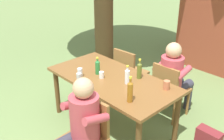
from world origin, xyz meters
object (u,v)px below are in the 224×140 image
at_px(bottle_olive, 139,70).
at_px(bottle_green, 98,67).
at_px(chair_near_right, 87,133).
at_px(cup_steel, 79,77).
at_px(bottle_clear, 127,76).
at_px(cup_terracotta, 167,85).
at_px(bottle_amber, 130,91).
at_px(dining_table, 112,84).
at_px(chair_far_left, 128,71).
at_px(cup_white, 101,75).
at_px(person_in_plaid_shirt, 174,76).
at_px(cup_glass, 80,72).
at_px(person_in_white_shirt, 79,125).
at_px(chair_far_right, 169,88).

bearing_deg(bottle_olive, bottle_green, -146.43).
bearing_deg(chair_near_right, cup_steel, 148.81).
bearing_deg(bottle_clear, cup_terracotta, 29.06).
bearing_deg(bottle_amber, bottle_green, 165.68).
xyz_separation_m(dining_table, chair_near_right, (0.40, -0.75, -0.19)).
height_order(bottle_olive, cup_steel, bottle_olive).
xyz_separation_m(chair_far_left, bottle_green, (0.17, -0.80, 0.38)).
height_order(bottle_olive, cup_white, bottle_olive).
bearing_deg(person_in_plaid_shirt, cup_white, -117.74).
bearing_deg(bottle_amber, bottle_clear, 137.68).
xyz_separation_m(chair_far_left, person_in_plaid_shirt, (0.80, 0.11, 0.17)).
bearing_deg(chair_far_left, bottle_amber, -46.17).
distance_m(dining_table, person_in_plaid_shirt, 0.95).
bearing_deg(cup_glass, bottle_green, 65.68).
relative_size(person_in_white_shirt, bottle_clear, 4.71).
distance_m(bottle_olive, bottle_green, 0.57).
height_order(bottle_clear, bottle_amber, bottle_amber).
relative_size(dining_table, cup_white, 19.76).
bearing_deg(chair_far_right, bottle_clear, -103.27).
xyz_separation_m(dining_table, cup_terracotta, (0.68, 0.28, 0.15)).
xyz_separation_m(dining_table, cup_glass, (-0.33, -0.28, 0.15)).
bearing_deg(cup_terracotta, person_in_plaid_shirt, 115.30).
relative_size(chair_far_left, bottle_olive, 3.16).
distance_m(chair_far_left, bottle_clear, 1.03).
height_order(bottle_clear, cup_terracotta, bottle_clear).
xyz_separation_m(person_in_plaid_shirt, cup_white, (-0.50, -0.96, 0.15)).
relative_size(dining_table, bottle_green, 7.29).
relative_size(bottle_olive, cup_white, 3.03).
bearing_deg(chair_far_left, bottle_olive, -36.93).
height_order(bottle_amber, cup_white, bottle_amber).
bearing_deg(bottle_clear, chair_far_right, 76.73).
bearing_deg(chair_far_left, chair_far_right, -0.01).
height_order(person_in_white_shirt, cup_white, person_in_white_shirt).
height_order(cup_white, cup_terracotta, cup_terracotta).
distance_m(chair_far_left, cup_terracotta, 1.22).
distance_m(chair_near_right, cup_glass, 0.93).
distance_m(bottle_green, cup_white, 0.15).
relative_size(person_in_white_shirt, cup_steel, 11.51).
height_order(chair_near_right, bottle_amber, bottle_amber).
relative_size(dining_table, bottle_olive, 6.52).
height_order(person_in_white_shirt, cup_steel, person_in_white_shirt).
xyz_separation_m(person_in_plaid_shirt, bottle_green, (-0.64, -0.91, 0.21)).
relative_size(dining_table, chair_far_right, 2.07).
distance_m(chair_near_right, bottle_green, 1.01).
bearing_deg(chair_near_right, cup_white, 127.43).
xyz_separation_m(bottle_olive, bottle_green, (-0.48, -0.32, -0.01)).
relative_size(chair_far_right, bottle_olive, 3.16).
xyz_separation_m(bottle_amber, cup_steel, (-0.81, -0.10, -0.09)).
bearing_deg(cup_glass, cup_terracotta, 29.02).
height_order(chair_far_left, person_in_white_shirt, person_in_white_shirt).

